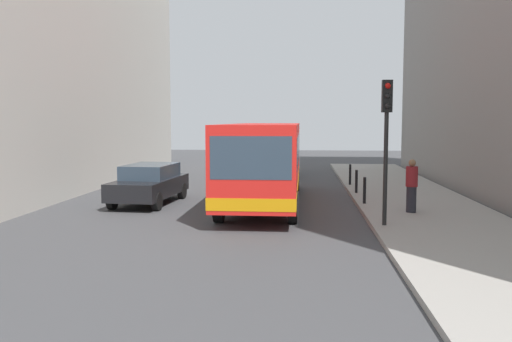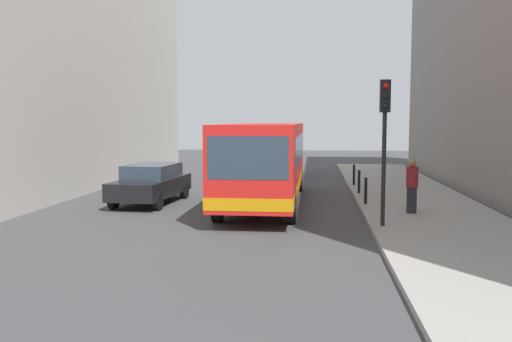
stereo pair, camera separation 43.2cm
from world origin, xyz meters
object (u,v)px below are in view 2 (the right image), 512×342
Objects in this scene: traffic_light at (385,125)px; bollard_far at (354,175)px; bollard_near at (366,191)px; car_behind_bus at (276,162)px; car_beside_bus at (151,183)px; pedestrian_near_signal at (412,186)px; bus at (266,158)px; bollard_mid at (359,182)px.

traffic_light reaches higher than bollard_far.
traffic_light is 4.74m from bollard_near.
car_behind_bus is 6.91m from bollard_far.
car_behind_bus is 16.23m from traffic_light.
car_beside_bus and car_behind_bus have the same top height.
traffic_light is 10.20m from bollard_far.
bollard_near is 0.55× the size of pedestrian_near_signal.
bollard_far is (4.01, -5.62, -0.16)m from car_behind_bus.
bus reaches higher than bollard_far.
car_behind_bus is (-0.37, 10.72, -0.94)m from bus.
car_beside_bus is (-4.32, -0.42, -0.94)m from bus.
bollard_near is at bearing -90.00° from bollard_mid.
car_beside_bus is 9.45m from traffic_light.
bollard_far is 7.74m from pedestrian_near_signal.
bus is at bearing -170.02° from car_beside_bus.
bus reaches higher than pedestrian_near_signal.
bus is 3.87m from bollard_near.
bollard_mid is (0.00, 2.91, 0.00)m from bollard_near.
bollard_near is 2.91m from bollard_mid.
traffic_light is at bearing 127.99° from bus.
traffic_light is at bearing 155.76° from car_beside_bus.
bus is at bearing -174.99° from pedestrian_near_signal.
bus is at bearing -149.01° from bollard_mid.
traffic_light is 4.32× the size of bollard_mid.
traffic_light is at bearing -89.42° from bollard_far.
bollard_far is (3.64, 5.10, -1.10)m from bus.
bollard_mid is (3.64, 2.19, -1.10)m from bus.
traffic_light is (4.11, -15.55, 2.22)m from car_behind_bus.
car_beside_bus is 1.03× the size of car_behind_bus.
traffic_light reaches higher than bollard_mid.
car_beside_bus is 11.83m from car_behind_bus.
bus is 6.39× the size of pedestrian_near_signal.
car_beside_bus is at bearing -145.26° from bollard_far.
pedestrian_near_signal is at bearing -74.60° from bollard_mid.
pedestrian_near_signal is at bearing 111.47° from car_behind_bus.
bus is 2.50× the size of car_behind_bus.
bollard_far is (0.00, 2.91, 0.00)m from bollard_mid.
pedestrian_near_signal is (1.30, -4.71, 0.39)m from bollard_mid.
bus is 2.44× the size of car_beside_bus.
car_beside_bus is 9.50m from pedestrian_near_signal.
bus is at bearing -125.53° from bollard_far.
car_behind_bus is 4.64× the size of bollard_mid.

